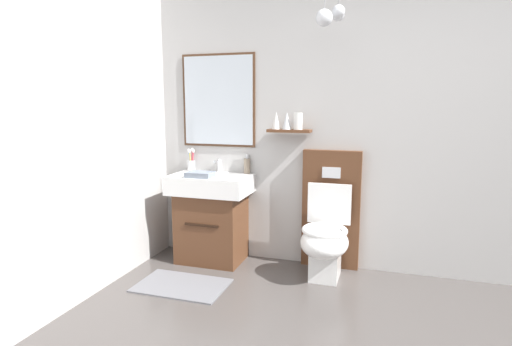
{
  "coord_description": "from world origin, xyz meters",
  "views": [
    {
      "loc": [
        -0.35,
        -1.55,
        1.38
      ],
      "look_at": [
        -1.4,
        1.76,
        0.81
      ],
      "focal_mm": 29.58,
      "sensor_mm": 36.0,
      "label": 1
    }
  ],
  "objects_px": {
    "toilet": "(327,229)",
    "toothbrush_cup": "(191,164)",
    "soap_dispenser": "(247,166)",
    "vanity_sink_left": "(212,215)",
    "folded_hand_towel": "(200,175)"
  },
  "relations": [
    {
      "from": "toothbrush_cup",
      "to": "soap_dispenser",
      "type": "relative_size",
      "value": 1.24
    },
    {
      "from": "toothbrush_cup",
      "to": "soap_dispenser",
      "type": "height_order",
      "value": "toothbrush_cup"
    },
    {
      "from": "toothbrush_cup",
      "to": "folded_hand_towel",
      "type": "height_order",
      "value": "toothbrush_cup"
    },
    {
      "from": "vanity_sink_left",
      "to": "toothbrush_cup",
      "type": "height_order",
      "value": "toothbrush_cup"
    },
    {
      "from": "vanity_sink_left",
      "to": "toothbrush_cup",
      "type": "relative_size",
      "value": 3.69
    },
    {
      "from": "vanity_sink_left",
      "to": "folded_hand_towel",
      "type": "relative_size",
      "value": 3.5
    },
    {
      "from": "vanity_sink_left",
      "to": "toilet",
      "type": "relative_size",
      "value": 0.77
    },
    {
      "from": "toilet",
      "to": "folded_hand_towel",
      "type": "bearing_deg",
      "value": -172.93
    },
    {
      "from": "toilet",
      "to": "soap_dispenser",
      "type": "height_order",
      "value": "toilet"
    },
    {
      "from": "vanity_sink_left",
      "to": "toilet",
      "type": "xyz_separation_m",
      "value": [
        1.02,
        -0.0,
        -0.04
      ]
    },
    {
      "from": "soap_dispenser",
      "to": "vanity_sink_left",
      "type": "bearing_deg",
      "value": -148.64
    },
    {
      "from": "vanity_sink_left",
      "to": "folded_hand_towel",
      "type": "distance_m",
      "value": 0.4
    },
    {
      "from": "folded_hand_towel",
      "to": "soap_dispenser",
      "type": "bearing_deg",
      "value": 43.95
    },
    {
      "from": "toilet",
      "to": "toothbrush_cup",
      "type": "distance_m",
      "value": 1.37
    },
    {
      "from": "toothbrush_cup",
      "to": "soap_dispenser",
      "type": "distance_m",
      "value": 0.54
    }
  ]
}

